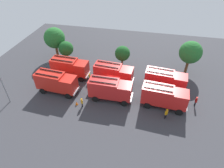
{
  "coord_description": "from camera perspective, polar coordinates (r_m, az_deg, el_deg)",
  "views": [
    {
      "loc": [
        5.71,
        -26.14,
        22.21
      ],
      "look_at": [
        0.0,
        0.0,
        1.4
      ],
      "focal_mm": 30.97,
      "sensor_mm": 36.0,
      "label": 1
    }
  ],
  "objects": [
    {
      "name": "tree_0",
      "position": [
        44.23,
        -16.62,
        12.88
      ],
      "size": [
        4.43,
        4.43,
        6.87
      ],
      "color": "brown",
      "rests_on": "ground"
    },
    {
      "name": "ground_plane",
      "position": [
        34.77,
        0.0,
        -1.82
      ],
      "size": [
        55.23,
        55.23,
        0.0
      ],
      "primitive_type": "plane",
      "color": "#38383D"
    },
    {
      "name": "traffic_cone_0",
      "position": [
        32.29,
        -10.41,
        -5.6
      ],
      "size": [
        0.45,
        0.45,
        0.64
      ],
      "primitive_type": "cone",
      "color": "#F2600C",
      "rests_on": "ground"
    },
    {
      "name": "tree_3",
      "position": [
        39.99,
        22.18,
        8.62
      ],
      "size": [
        4.28,
        4.28,
        6.63
      ],
      "color": "brown",
      "rests_on": "ground"
    },
    {
      "name": "firefighter_4",
      "position": [
        31.42,
        -8.88,
        -5.37
      ],
      "size": [
        0.43,
        0.48,
        1.64
      ],
      "rotation": [
        0.0,
        0.0,
        0.57
      ],
      "color": "black",
      "rests_on": "ground"
    },
    {
      "name": "fire_truck_1",
      "position": [
        31.65,
        -0.58,
        -1.44
      ],
      "size": [
        7.2,
        2.76,
        3.88
      ],
      "rotation": [
        0.0,
        0.0,
        -0.0
      ],
      "color": "red",
      "rests_on": "ground"
    },
    {
      "name": "lamppost",
      "position": [
        34.66,
        -29.57,
        -0.06
      ],
      "size": [
        0.36,
        0.36,
        6.24
      ],
      "color": "slate",
      "rests_on": "ground"
    },
    {
      "name": "tree_1",
      "position": [
        42.27,
        -13.44,
        10.1
      ],
      "size": [
        3.08,
        3.08,
        4.78
      ],
      "color": "brown",
      "rests_on": "ground"
    },
    {
      "name": "firefighter_3",
      "position": [
        36.54,
        -6.59,
        2.01
      ],
      "size": [
        0.41,
        0.48,
        1.69
      ],
      "rotation": [
        0.0,
        0.0,
        0.48
      ],
      "color": "black",
      "rests_on": "ground"
    },
    {
      "name": "fire_truck_5",
      "position": [
        34.9,
        15.4,
        1.24
      ],
      "size": [
        7.4,
        3.31,
        3.88
      ],
      "rotation": [
        0.0,
        0.0,
        -0.09
      ],
      "color": "red",
      "rests_on": "ground"
    },
    {
      "name": "fire_truck_2",
      "position": [
        31.39,
        15.11,
        -3.44
      ],
      "size": [
        7.38,
        3.23,
        3.88
      ],
      "rotation": [
        0.0,
        0.0,
        -0.08
      ],
      "color": "red",
      "rests_on": "ground"
    },
    {
      "name": "firefighter_2",
      "position": [
        33.89,
        23.55,
        -4.65
      ],
      "size": [
        0.29,
        0.42,
        1.81
      ],
      "rotation": [
        0.0,
        0.0,
        0.02
      ],
      "color": "black",
      "rests_on": "ground"
    },
    {
      "name": "fire_truck_4",
      "position": [
        35.33,
        0.39,
        3.28
      ],
      "size": [
        7.36,
        3.18,
        3.88
      ],
      "rotation": [
        0.0,
        0.0,
        -0.07
      ],
      "color": "red",
      "rests_on": "ground"
    },
    {
      "name": "firefighter_0",
      "position": [
        30.31,
        15.73,
        -8.37
      ],
      "size": [
        0.45,
        0.48,
        1.79
      ],
      "rotation": [
        0.0,
        0.0,
        2.48
      ],
      "color": "black",
      "rests_on": "ground"
    },
    {
      "name": "fire_truck_0",
      "position": [
        34.52,
        -16.17,
        0.63
      ],
      "size": [
        7.35,
        3.17,
        3.88
      ],
      "rotation": [
        0.0,
        0.0,
        -0.07
      ],
      "color": "red",
      "rests_on": "ground"
    },
    {
      "name": "firefighter_1",
      "position": [
        40.48,
        -11.42,
        5.45
      ],
      "size": [
        0.46,
        0.33,
        1.76
      ],
      "rotation": [
        0.0,
        0.0,
        4.93
      ],
      "color": "black",
      "rests_on": "ground"
    },
    {
      "name": "tree_2",
      "position": [
        39.41,
        3.11,
        8.96
      ],
      "size": [
        3.06,
        3.06,
        4.74
      ],
      "color": "brown",
      "rests_on": "ground"
    },
    {
      "name": "fire_truck_3",
      "position": [
        37.89,
        -12.38,
        4.95
      ],
      "size": [
        7.28,
        2.97,
        3.88
      ],
      "rotation": [
        0.0,
        0.0,
        -0.04
      ],
      "color": "red",
      "rests_on": "ground"
    }
  ]
}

